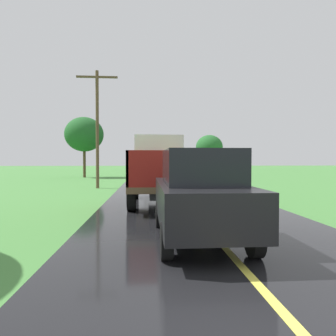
{
  "coord_description": "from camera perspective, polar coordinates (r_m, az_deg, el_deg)",
  "views": [
    {
      "loc": [
        -1.51,
        -2.09,
        1.78
      ],
      "look_at": [
        -0.44,
        12.87,
        1.4
      ],
      "focal_mm": 32.06,
      "sensor_mm": 36.0,
      "label": 1
    }
  ],
  "objects": [
    {
      "name": "utility_pole_roadside",
      "position": [
        19.82,
        -13.3,
        8.17
      ],
      "size": [
        2.59,
        0.2,
        7.48
      ],
      "color": "brown",
      "rests_on": "ground"
    },
    {
      "name": "roadside_tree_near_left",
      "position": [
        32.71,
        -15.64,
        6.16
      ],
      "size": [
        4.0,
        4.0,
        6.31
      ],
      "color": "#4C3823",
      "rests_on": "ground"
    },
    {
      "name": "following_car",
      "position": [
        6.42,
        5.88,
        -4.88
      ],
      "size": [
        1.74,
        4.1,
        1.92
      ],
      "color": "black",
      "rests_on": "road_surface"
    },
    {
      "name": "roadside_tree_far_left",
      "position": [
        36.5,
        7.85,
        3.94
      ],
      "size": [
        3.22,
        3.22,
        4.84
      ],
      "color": "#4C3823",
      "rests_on": "ground"
    },
    {
      "name": "banana_truck_near",
      "position": [
        12.63,
        -1.65,
        0.04
      ],
      "size": [
        2.38,
        5.82,
        2.8
      ],
      "color": "#2D2D30",
      "rests_on": "road_surface"
    }
  ]
}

